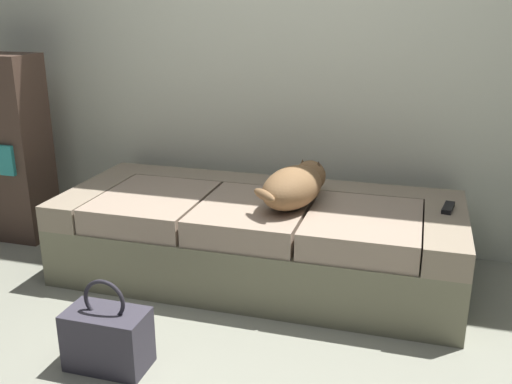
# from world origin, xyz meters

# --- Properties ---
(couch) EXTENTS (2.02, 0.85, 0.43)m
(couch) POSITION_xyz_m (0.00, 1.09, 0.21)
(couch) COLOR #7A775B
(couch) RESTS_ON ground
(dog_tan) EXTENTS (0.34, 0.57, 0.20)m
(dog_tan) POSITION_xyz_m (0.20, 1.05, 0.53)
(dog_tan) COLOR olive
(dog_tan) RESTS_ON couch
(tv_remote) EXTENTS (0.07, 0.16, 0.02)m
(tv_remote) POSITION_xyz_m (0.92, 1.18, 0.44)
(tv_remote) COLOR black
(tv_remote) RESTS_ON couch
(handbag) EXTENTS (0.32, 0.18, 0.38)m
(handbag) POSITION_xyz_m (-0.35, 0.15, 0.13)
(handbag) COLOR #3A3642
(handbag) RESTS_ON ground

